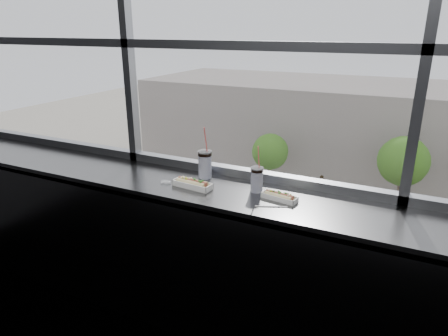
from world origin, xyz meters
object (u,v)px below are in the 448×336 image
at_px(pedestrian_b, 348,192).
at_px(tree_left, 270,152).
at_px(soda_cup_right, 257,178).
at_px(car_far_a, 222,187).
at_px(car_near_b, 221,245).
at_px(hotdog_tray_right, 279,196).
at_px(pedestrian_a, 321,183).
at_px(car_near_a, 161,227).
at_px(hotdog_tray_left, 192,184).
at_px(car_near_c, 333,272).
at_px(loose_straw, 271,206).
at_px(car_far_b, 403,218).
at_px(tree_center, 403,161).
at_px(wrapper, 166,182).
at_px(soda_cup_left, 205,163).

bearing_deg(pedestrian_b, tree_left, 86.04).
bearing_deg(soda_cup_right, pedestrian_b, 95.99).
relative_size(car_far_a, car_near_b, 1.05).
xyz_separation_m(hotdog_tray_right, pedestrian_a, (-5.32, 28.45, -11.03)).
bearing_deg(soda_cup_right, tree_left, 108.70).
bearing_deg(car_near_a, car_near_b, -94.25).
bearing_deg(hotdog_tray_left, car_near_c, 100.23).
relative_size(loose_straw, car_far_b, 0.03).
bearing_deg(tree_center, pedestrian_b, -172.67).
bearing_deg(loose_straw, car_near_a, 104.79).
xyz_separation_m(wrapper, car_near_a, (-11.83, 16.35, -10.89)).
bearing_deg(pedestrian_a, soda_cup_left, 99.46).
xyz_separation_m(pedestrian_a, pedestrian_b, (2.23, -0.64, -0.10)).
relative_size(car_near_c, pedestrian_a, 2.86).
bearing_deg(car_near_c, pedestrian_a, 10.56).
xyz_separation_m(wrapper, tree_left, (-8.94, 28.35, -8.87)).
distance_m(hotdog_tray_left, tree_center, 29.53).
height_order(car_far_a, pedestrian_a, pedestrian_a).
xyz_separation_m(soda_cup_right, tree_center, (0.66, 28.21, -8.31)).
bearing_deg(car_near_c, soda_cup_left, 179.60).
relative_size(pedestrian_a, tree_center, 0.37).
distance_m(loose_straw, car_near_b, 21.49).
relative_size(wrapper, pedestrian_a, 0.04).
relative_size(car_far_a, pedestrian_a, 2.95).
bearing_deg(wrapper, car_near_a, 125.88).
relative_size(hotdog_tray_right, wrapper, 2.71).
relative_size(car_near_c, car_near_a, 0.87).
distance_m(hotdog_tray_left, car_far_b, 26.72).
height_order(hotdog_tray_left, tree_left, hotdog_tray_left).
distance_m(loose_straw, pedestrian_a, 31.08).
xyz_separation_m(loose_straw, tree_left, (-9.72, 28.40, -8.86)).
bearing_deg(car_far_b, hotdog_tray_left, 174.71).
bearing_deg(car_far_a, tree_left, -28.67).
bearing_deg(pedestrian_a, tree_left, 2.28).
bearing_deg(car_near_b, loose_straw, -151.46).
bearing_deg(car_far_b, wrapper, 174.24).
bearing_deg(car_far_a, wrapper, -151.28).
bearing_deg(tree_center, pedestrian_a, 178.26).
xyz_separation_m(wrapper, pedestrian_a, (-4.53, 28.52, -11.02)).
distance_m(car_far_b, tree_left, 11.66).
bearing_deg(car_near_b, car_far_b, -48.28).
relative_size(car_far_a, car_near_c, 1.03).
relative_size(pedestrian_a, pedestrian_b, 1.10).
height_order(soda_cup_left, soda_cup_right, soda_cup_left).
bearing_deg(car_far_a, tree_center, -69.02).
height_order(loose_straw, car_near_b, loose_straw).
bearing_deg(tree_left, soda_cup_right, -71.30).
distance_m(car_near_c, tree_center, 12.56).
bearing_deg(wrapper, loose_straw, -3.61).
height_order(loose_straw, wrapper, wrapper).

